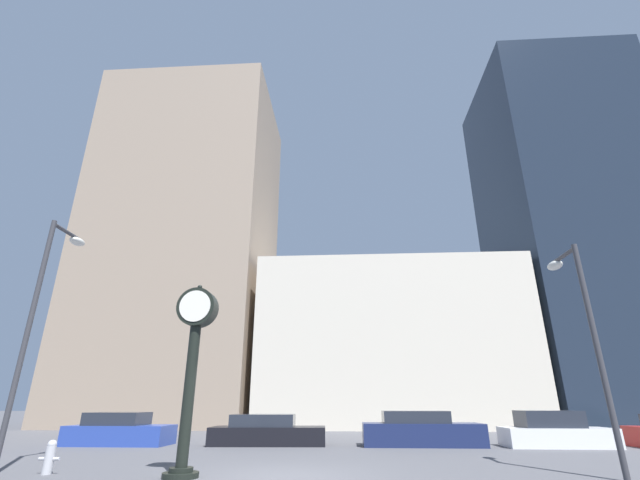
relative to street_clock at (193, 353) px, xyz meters
The scene contains 12 objects.
ground_plane 3.64m from the street_clock, ahead, with size 200.00×200.00×0.00m, color #515156.
building_tall_tower 29.04m from the street_clock, 113.04° to the left, with size 14.35×12.00×29.76m.
building_storefront_row 25.53m from the street_clock, 73.50° to the left, with size 19.39×12.00×11.66m.
building_glass_modern 35.92m from the street_clock, 46.32° to the left, with size 11.63×12.00×30.95m.
street_clock is the anchor object (origin of this frame).
car_blue 10.09m from the street_clock, 125.17° to the left, with size 4.14×1.87×1.27m.
car_black 8.79m from the street_clock, 86.80° to the left, with size 4.82×2.10×1.19m.
car_navy 11.00m from the street_clock, 50.84° to the left, with size 4.80×1.75×1.33m.
car_white 14.74m from the street_clock, 34.33° to the left, with size 4.11×1.76×1.35m.
fire_hydrant_near 4.20m from the street_clock, behind, with size 0.52×0.23×0.76m.
street_lamp_left 4.97m from the street_clock, behind, with size 0.36×1.57×6.65m.
street_lamp_right 10.03m from the street_clock, ahead, with size 0.36×1.57×5.54m.
Camera 1 is at (1.58, -11.18, 1.58)m, focal length 24.00 mm.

